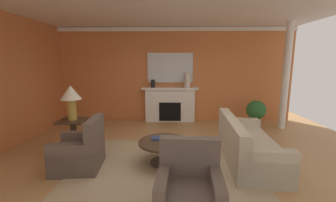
{
  "coord_description": "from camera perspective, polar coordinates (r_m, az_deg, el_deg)",
  "views": [
    {
      "loc": [
        0.08,
        -4.25,
        1.95
      ],
      "look_at": [
        -0.05,
        1.04,
        1.0
      ],
      "focal_mm": 23.57,
      "sensor_mm": 36.0,
      "label": 1
    }
  ],
  "objects": [
    {
      "name": "mantel_mirror",
      "position": [
        7.2,
        0.56,
        8.59
      ],
      "size": [
        1.46,
        0.04,
        0.95
      ],
      "primitive_type": "cube",
      "color": "silver"
    },
    {
      "name": "fireplace",
      "position": [
        7.22,
        0.53,
        -1.13
      ],
      "size": [
        1.8,
        0.35,
        1.13
      ],
      "color": "white",
      "rests_on": "ground_plane"
    },
    {
      "name": "ground_plane",
      "position": [
        4.67,
        0.31,
        -14.48
      ],
      "size": [
        9.38,
        9.38,
        0.0
      ],
      "primitive_type": "plane",
      "color": "tan"
    },
    {
      "name": "ceiling_panel",
      "position": [
        4.68,
        0.43,
        23.98
      ],
      "size": [
        7.82,
        6.57,
        0.06
      ],
      "primitive_type": "cube",
      "color": "white"
    },
    {
      "name": "crown_moulding",
      "position": [
        7.28,
        0.82,
        18.11
      ],
      "size": [
        7.82,
        0.08,
        0.12
      ],
      "primitive_type": "cube",
      "color": "white"
    },
    {
      "name": "armchair_facing_fireplace",
      "position": [
        3.02,
        5.51,
        -22.8
      ],
      "size": [
        0.85,
        0.85,
        0.95
      ],
      "color": "brown",
      "rests_on": "ground_plane"
    },
    {
      "name": "book_art_folio",
      "position": [
        4.23,
        1.14,
        -9.86
      ],
      "size": [
        0.22,
        0.2,
        0.03
      ],
      "primitive_type": "cube",
      "rotation": [
        0.0,
        0.0,
        -0.1
      ],
      "color": "tan",
      "rests_on": "coffee_table"
    },
    {
      "name": "wall_fireplace",
      "position": [
        7.3,
        0.79,
        6.78
      ],
      "size": [
        7.82,
        0.12,
        3.04
      ],
      "primitive_type": "cube",
      "color": "#CC723D",
      "rests_on": "ground_plane"
    },
    {
      "name": "book_red_cover",
      "position": [
        4.39,
        -3.07,
        -9.59
      ],
      "size": [
        0.21,
        0.2,
        0.03
      ],
      "primitive_type": "cube",
      "rotation": [
        0.0,
        0.0,
        0.11
      ],
      "color": "navy",
      "rests_on": "coffee_table"
    },
    {
      "name": "potted_plant",
      "position": [
        6.98,
        21.79,
        -2.63
      ],
      "size": [
        0.56,
        0.56,
        0.83
      ],
      "color": "#BCB29E",
      "rests_on": "ground_plane"
    },
    {
      "name": "vase_mantel_right",
      "position": [
        7.07,
        5.01,
        5.29
      ],
      "size": [
        0.19,
        0.19,
        0.45
      ],
      "primitive_type": "cylinder",
      "color": "beige",
      "rests_on": "fireplace"
    },
    {
      "name": "side_table",
      "position": [
        5.33,
        -23.18,
        -7.57
      ],
      "size": [
        0.56,
        0.56,
        0.7
      ],
      "color": "#3D2D1E",
      "rests_on": "ground_plane"
    },
    {
      "name": "column_white",
      "position": [
        7.19,
        28.16,
        5.53
      ],
      "size": [
        0.2,
        0.2,
        3.04
      ],
      "primitive_type": "cylinder",
      "color": "white",
      "rests_on": "ground_plane"
    },
    {
      "name": "area_rug",
      "position": [
        4.45,
        -0.87,
        -15.72
      ],
      "size": [
        3.35,
        2.48,
        0.01
      ],
      "primitive_type": "cube",
      "color": "tan",
      "rests_on": "ground_plane"
    },
    {
      "name": "vase_mantel_left",
      "position": [
        7.1,
        -3.93,
        4.5
      ],
      "size": [
        0.13,
        0.13,
        0.25
      ],
      "primitive_type": "cylinder",
      "color": "black",
      "rests_on": "fireplace"
    },
    {
      "name": "coffee_table",
      "position": [
        4.32,
        -0.88,
        -11.78
      ],
      "size": [
        1.0,
        1.0,
        0.45
      ],
      "color": "#3D2D1E",
      "rests_on": "ground_plane"
    },
    {
      "name": "table_lamp",
      "position": [
        5.15,
        -23.81,
        1.22
      ],
      "size": [
        0.44,
        0.44,
        0.75
      ],
      "color": "#B28E38",
      "rests_on": "side_table"
    },
    {
      "name": "sofa",
      "position": [
        4.7,
        19.65,
        -11.01
      ],
      "size": [
        1.02,
        2.15,
        0.85
      ],
      "color": "#BCB299",
      "rests_on": "ground_plane"
    },
    {
      "name": "armchair_near_window",
      "position": [
        4.44,
        -21.7,
        -12.28
      ],
      "size": [
        0.87,
        0.87,
        0.95
      ],
      "color": "brown",
      "rests_on": "ground_plane"
    }
  ]
}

